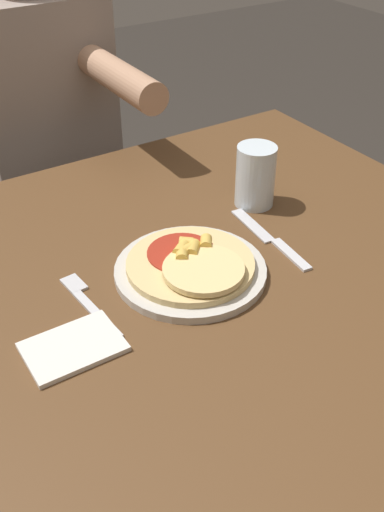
{
  "coord_description": "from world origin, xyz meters",
  "views": [
    {
      "loc": [
        -0.43,
        -0.67,
        1.35
      ],
      "look_at": [
        -0.01,
        -0.0,
        0.79
      ],
      "focal_mm": 42.0,
      "sensor_mm": 36.0,
      "label": 1
    }
  ],
  "objects_px": {
    "plate": "(192,272)",
    "drinking_glass": "(255,176)",
    "person_diner": "(49,135)",
    "fork": "(87,301)",
    "knife": "(271,239)",
    "pizza": "(194,265)",
    "dining_table": "(197,319)"
  },
  "relations": [
    {
      "from": "plate",
      "to": "dining_table",
      "type": "bearing_deg",
      "value": 20.92
    },
    {
      "from": "drinking_glass",
      "to": "fork",
      "type": "bearing_deg",
      "value": -165.64
    },
    {
      "from": "pizza",
      "to": "person_diner",
      "type": "height_order",
      "value": "person_diner"
    },
    {
      "from": "plate",
      "to": "person_diner",
      "type": "distance_m",
      "value": 0.76
    },
    {
      "from": "plate",
      "to": "pizza",
      "type": "xyz_separation_m",
      "value": [
        0.0,
        -0.0,
        0.02
      ]
    },
    {
      "from": "plate",
      "to": "drinking_glass",
      "type": "bearing_deg",
      "value": 30.12
    },
    {
      "from": "person_diner",
      "to": "fork",
      "type": "bearing_deg",
      "value": -106.51
    },
    {
      "from": "pizza",
      "to": "knife",
      "type": "distance_m",
      "value": 0.18
    },
    {
      "from": "dining_table",
      "to": "drinking_glass",
      "type": "relative_size",
      "value": 9.22
    },
    {
      "from": "knife",
      "to": "person_diner",
      "type": "bearing_deg",
      "value": 100.2
    },
    {
      "from": "pizza",
      "to": "knife",
      "type": "bearing_deg",
      "value": 5.03
    },
    {
      "from": "dining_table",
      "to": "person_diner",
      "type": "xyz_separation_m",
      "value": [
        0.03,
        0.75,
        0.06
      ]
    },
    {
      "from": "dining_table",
      "to": "pizza",
      "type": "relative_size",
      "value": 5.27
    },
    {
      "from": "drinking_glass",
      "to": "person_diner",
      "type": "distance_m",
      "value": 0.66
    },
    {
      "from": "pizza",
      "to": "plate",
      "type": "bearing_deg",
      "value": 100.1
    },
    {
      "from": "person_diner",
      "to": "knife",
      "type": "bearing_deg",
      "value": -79.8
    },
    {
      "from": "dining_table",
      "to": "pizza",
      "type": "distance_m",
      "value": 0.13
    },
    {
      "from": "fork",
      "to": "dining_table",
      "type": "bearing_deg",
      "value": -7.31
    },
    {
      "from": "plate",
      "to": "knife",
      "type": "bearing_deg",
      "value": 3.78
    },
    {
      "from": "fork",
      "to": "knife",
      "type": "height_order",
      "value": "same"
    },
    {
      "from": "knife",
      "to": "plate",
      "type": "bearing_deg",
      "value": -176.22
    },
    {
      "from": "dining_table",
      "to": "fork",
      "type": "height_order",
      "value": "fork"
    },
    {
      "from": "dining_table",
      "to": "drinking_glass",
      "type": "bearing_deg",
      "value": 30.63
    },
    {
      "from": "knife",
      "to": "dining_table",
      "type": "bearing_deg",
      "value": -177.68
    },
    {
      "from": "fork",
      "to": "drinking_glass",
      "type": "xyz_separation_m",
      "value": [
        0.4,
        0.1,
        0.06
      ]
    },
    {
      "from": "dining_table",
      "to": "pizza",
      "type": "bearing_deg",
      "value": -144.65
    },
    {
      "from": "plate",
      "to": "drinking_glass",
      "type": "height_order",
      "value": "drinking_glass"
    },
    {
      "from": "plate",
      "to": "fork",
      "type": "xyz_separation_m",
      "value": [
        -0.18,
        0.03,
        -0.0
      ]
    },
    {
      "from": "pizza",
      "to": "fork",
      "type": "height_order",
      "value": "pizza"
    },
    {
      "from": "fork",
      "to": "knife",
      "type": "distance_m",
      "value": 0.35
    },
    {
      "from": "pizza",
      "to": "fork",
      "type": "xyz_separation_m",
      "value": [
        -0.18,
        0.03,
        -0.02
      ]
    },
    {
      "from": "pizza",
      "to": "person_diner",
      "type": "bearing_deg",
      "value": 86.98
    }
  ]
}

